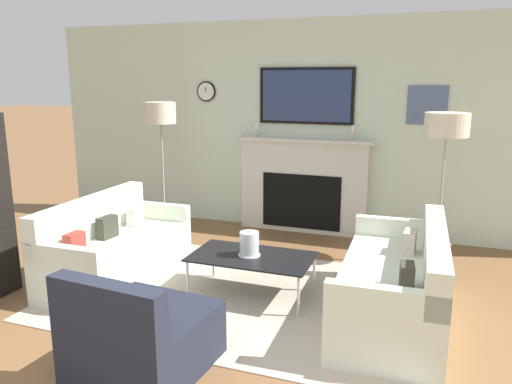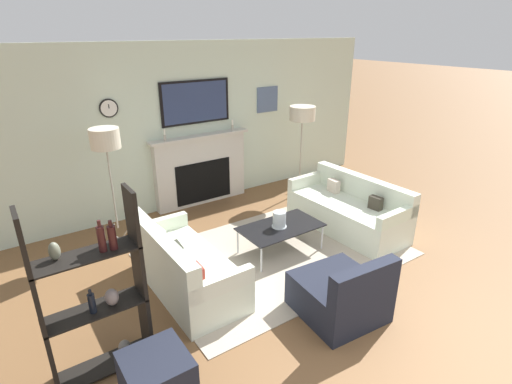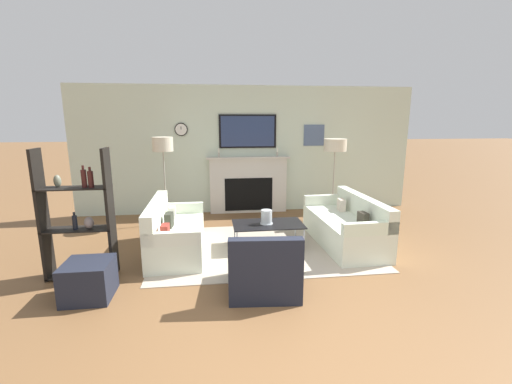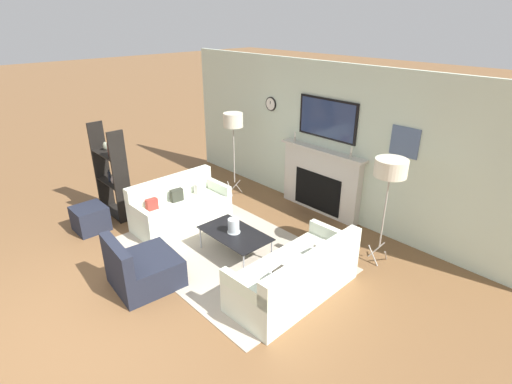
# 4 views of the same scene
# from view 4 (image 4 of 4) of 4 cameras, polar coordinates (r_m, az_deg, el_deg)

# --- Properties ---
(ground_plane) EXTENTS (60.00, 60.00, 0.00)m
(ground_plane) POSITION_cam_4_polar(r_m,az_deg,el_deg) (5.45, -24.96, -17.49)
(ground_plane) COLOR brown
(fireplace_wall) EXTENTS (7.30, 0.28, 2.70)m
(fireplace_wall) POSITION_cam_4_polar(r_m,az_deg,el_deg) (7.28, 9.98, 6.20)
(fireplace_wall) COLOR silver
(fireplace_wall) RESTS_ON ground_plane
(area_rug) EXTENTS (3.35, 2.29, 0.01)m
(area_rug) POSITION_cam_4_polar(r_m,az_deg,el_deg) (6.31, -3.76, -8.68)
(area_rug) COLOR #B8A994
(area_rug) RESTS_ON ground_plane
(couch_left) EXTENTS (0.78, 1.68, 0.81)m
(couch_left) POSITION_cam_4_polar(r_m,az_deg,el_deg) (7.16, -10.83, -2.27)
(couch_left) COLOR silver
(couch_left) RESTS_ON ground_plane
(couch_right) EXTENTS (0.86, 1.85, 0.79)m
(couch_right) POSITION_cam_4_polar(r_m,az_deg,el_deg) (5.34, 5.71, -11.92)
(couch_right) COLOR silver
(couch_right) RESTS_ON ground_plane
(armchair) EXTENTS (0.88, 0.91, 0.76)m
(armchair) POSITION_cam_4_polar(r_m,az_deg,el_deg) (5.72, -15.92, -10.59)
(armchair) COLOR #1F2330
(armchair) RESTS_ON ground_plane
(coffee_table) EXTENTS (1.11, 0.64, 0.39)m
(coffee_table) POSITION_cam_4_polar(r_m,az_deg,el_deg) (6.09, -3.04, -6.02)
(coffee_table) COLOR black
(coffee_table) RESTS_ON ground_plane
(hurricane_candle) EXTENTS (0.20, 0.20, 0.22)m
(hurricane_candle) POSITION_cam_4_polar(r_m,az_deg,el_deg) (6.04, -3.22, -4.95)
(hurricane_candle) COLOR silver
(hurricane_candle) RESTS_ON coffee_table
(floor_lamp_left) EXTENTS (0.38, 0.38, 1.69)m
(floor_lamp_left) POSITION_cam_4_polar(r_m,az_deg,el_deg) (7.79, -3.28, 10.05)
(floor_lamp_left) COLOR #9E998E
(floor_lamp_left) RESTS_ON ground_plane
(floor_lamp_right) EXTENTS (0.45, 0.45, 1.63)m
(floor_lamp_right) POSITION_cam_4_polar(r_m,az_deg,el_deg) (5.75, 18.71, 3.13)
(floor_lamp_right) COLOR #9E998E
(floor_lamp_right) RESTS_ON ground_plane
(shelf_unit) EXTENTS (0.85, 0.28, 1.67)m
(shelf_unit) POSITION_cam_4_polar(r_m,az_deg,el_deg) (7.59, -19.92, 2.32)
(shelf_unit) COLOR black
(shelf_unit) RESTS_ON ground_plane
(ottoman) EXTENTS (0.52, 0.52, 0.43)m
(ottoman) POSITION_cam_4_polar(r_m,az_deg,el_deg) (7.40, -22.60, -3.51)
(ottoman) COLOR #1F2330
(ottoman) RESTS_ON ground_plane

